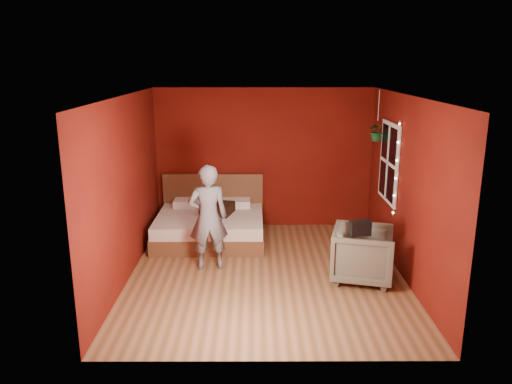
# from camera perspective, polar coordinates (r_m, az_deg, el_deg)

# --- Properties ---
(floor) EXTENTS (4.50, 4.50, 0.00)m
(floor) POSITION_cam_1_polar(r_m,az_deg,el_deg) (7.53, 1.16, -9.25)
(floor) COLOR #925F3A
(floor) RESTS_ON ground
(room_walls) EXTENTS (4.04, 4.54, 2.62)m
(room_walls) POSITION_cam_1_polar(r_m,az_deg,el_deg) (7.01, 1.23, 3.38)
(room_walls) COLOR #67140A
(room_walls) RESTS_ON ground
(window) EXTENTS (0.05, 0.97, 1.27)m
(window) POSITION_cam_1_polar(r_m,az_deg,el_deg) (8.21, 14.93, 3.29)
(window) COLOR white
(window) RESTS_ON room_walls
(fairy_lights) EXTENTS (0.04, 0.04, 1.45)m
(fairy_lights) POSITION_cam_1_polar(r_m,az_deg,el_deg) (7.71, 15.74, 2.51)
(fairy_lights) COLOR silver
(fairy_lights) RESTS_ON room_walls
(bed) EXTENTS (1.86, 1.58, 1.03)m
(bed) POSITION_cam_1_polar(r_m,az_deg,el_deg) (8.86, -5.22, -3.69)
(bed) COLOR brown
(bed) RESTS_ON ground
(person) EXTENTS (0.65, 0.49, 1.61)m
(person) POSITION_cam_1_polar(r_m,az_deg,el_deg) (7.47, -5.49, -2.93)
(person) COLOR slate
(person) RESTS_ON ground
(armchair) EXTENTS (1.03, 1.01, 0.78)m
(armchair) POSITION_cam_1_polar(r_m,az_deg,el_deg) (7.33, 12.14, -6.98)
(armchair) COLOR #6C6C55
(armchair) RESTS_ON ground
(handbag) EXTENTS (0.30, 0.19, 0.20)m
(handbag) POSITION_cam_1_polar(r_m,az_deg,el_deg) (6.89, 11.79, -4.04)
(handbag) COLOR black
(handbag) RESTS_ON armchair
(throw_pillow) EXTENTS (0.62, 0.62, 0.18)m
(throw_pillow) POSITION_cam_1_polar(r_m,az_deg,el_deg) (8.76, -4.44, -1.90)
(throw_pillow) COLOR black
(throw_pillow) RESTS_ON bed
(hanging_plant) EXTENTS (0.34, 0.31, 0.84)m
(hanging_plant) POSITION_cam_1_polar(r_m,az_deg,el_deg) (8.63, 13.68, 6.81)
(hanging_plant) COLOR silver
(hanging_plant) RESTS_ON room_walls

